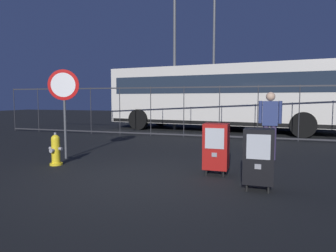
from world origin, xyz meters
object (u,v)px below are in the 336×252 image
stop_sign (64,95)px  bus_far (303,95)px  newspaper_box_primary (258,156)px  pedestrian (270,122)px  street_light_far_left (175,30)px  street_light_near_left (214,43)px  newspaper_box_secondary (216,146)px  fire_hydrant (56,150)px  bus_near (219,95)px

stop_sign → bus_far: (6.63, 11.60, 0.11)m
newspaper_box_primary → pedestrian: size_ratio=0.61×
pedestrian → street_light_far_left: bearing=124.3°
pedestrian → bus_far: 10.33m
newspaper_box_primary → street_light_far_left: bearing=114.6°
street_light_near_left → newspaper_box_secondary: bearing=-80.1°
pedestrian → street_light_near_left: bearing=107.5°
newspaper_box_primary → bus_far: 13.09m
pedestrian → newspaper_box_primary: bearing=-93.9°
newspaper_box_primary → street_light_near_left: 13.22m
fire_hydrant → street_light_near_left: 12.55m
street_light_far_left → street_light_near_left: bearing=65.9°
bus_far → street_light_far_left: size_ratio=1.26×
fire_hydrant → bus_far: 13.93m
newspaper_box_secondary → bus_near: bus_near is taller
newspaper_box_secondary → stop_sign: 4.04m
newspaper_box_secondary → newspaper_box_primary: bearing=-44.7°
fire_hydrant → newspaper_box_primary: bearing=-7.4°
bus_near → street_light_far_left: size_ratio=1.27×
bus_far → street_light_near_left: bearing=-177.6°
bus_far → stop_sign: bearing=-124.9°
fire_hydrant → newspaper_box_primary: newspaper_box_primary is taller
pedestrian → bus_far: bus_far is taller
newspaper_box_primary → street_light_near_left: (-2.82, 12.27, 4.05)m
street_light_near_left → street_light_far_left: bearing=-114.1°
stop_sign → street_light_far_left: bearing=86.4°
newspaper_box_secondary → street_light_near_left: street_light_near_left is taller
newspaper_box_primary → pedestrian: pedestrian is taller
stop_sign → street_light_near_left: 11.54m
fire_hydrant → street_light_far_left: (0.23, 8.61, 4.46)m
fire_hydrant → stop_sign: bearing=110.7°
street_light_near_left → street_light_far_left: (-1.38, -3.09, 0.19)m
bus_far → street_light_far_left: 7.81m
fire_hydrant → pedestrian: pedestrian is taller
pedestrian → newspaper_box_secondary: bearing=-117.8°
fire_hydrant → bus_far: bearing=62.7°
newspaper_box_primary → stop_sign: stop_sign is taller
street_light_far_left → pedestrian: bearing=-55.7°
newspaper_box_secondary → fire_hydrant: bearing=-176.1°
pedestrian → bus_near: size_ratio=0.16×
newspaper_box_primary → bus_far: bus_far is taller
fire_hydrant → stop_sign: size_ratio=0.33×
bus_near → bus_far: 5.32m
newspaper_box_secondary → street_light_far_left: (-3.38, 8.36, 4.24)m
newspaper_box_primary → newspaper_box_secondary: bearing=135.3°
pedestrian → street_light_far_left: 8.70m
fire_hydrant → street_light_far_left: size_ratio=0.09×
pedestrian → street_light_near_left: size_ratio=0.21×
newspaper_box_primary → bus_near: bus_near is taller
newspaper_box_secondary → street_light_near_left: size_ratio=0.13×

